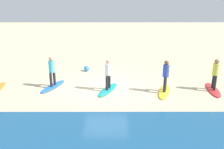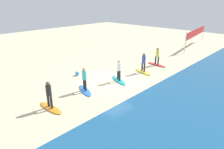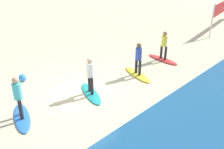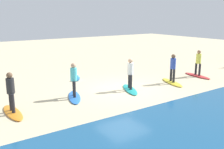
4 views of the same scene
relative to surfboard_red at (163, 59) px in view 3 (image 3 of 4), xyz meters
The scene contains 10 objects.
ground_plane 5.75m from the surfboard_red, ahead, with size 60.00×60.00×0.00m, color beige.
surfboard_red is the anchor object (origin of this frame).
surfer_red 0.99m from the surfboard_red, 90.00° to the right, with size 0.32×0.46×1.64m.
surfboard_yellow 2.65m from the surfboard_red, ahead, with size 2.10×0.56×0.09m, color yellow.
surfer_yellow 2.83m from the surfboard_red, ahead, with size 0.32×0.45×1.64m.
surfboard_teal 5.60m from the surfboard_red, ahead, with size 2.10×0.56×0.09m, color teal.
surfer_teal 5.68m from the surfboard_red, ahead, with size 0.32×0.43×1.64m.
surfboard_blue 8.65m from the surfboard_red, ahead, with size 2.10×0.56×0.09m, color blue.
surfer_blue 8.71m from the surfboard_red, ahead, with size 0.32×0.44×1.64m.
beach_ball 7.83m from the surfboard_red, 25.56° to the right, with size 0.36×0.36×0.36m, color #338CE5.
Camera 3 is at (6.24, 7.91, 5.62)m, focal length 40.65 mm.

